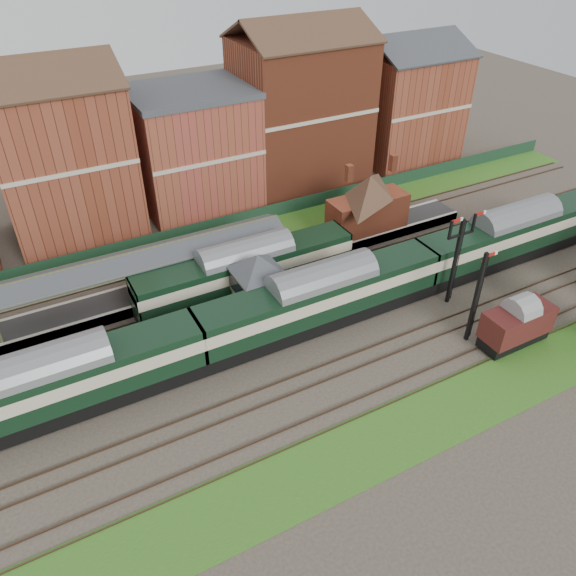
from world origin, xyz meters
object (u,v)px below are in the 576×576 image
signal_box (259,285)px  goods_van_a (517,324)px  dmu_train (322,297)px  semaphore_bracket (457,256)px  platform_railcar (246,270)px

signal_box → goods_van_a: (15.79, -12.25, -1.26)m
dmu_train → semaphore_bracket: bearing=-12.6°
platform_railcar → goods_van_a: platform_railcar is taller
semaphore_bracket → goods_van_a: semaphore_bracket is taller
signal_box → semaphore_bracket: bearing=-20.9°
dmu_train → goods_van_a: 14.95m
dmu_train → platform_railcar: dmu_train is taller
dmu_train → goods_van_a: bearing=-37.1°
signal_box → semaphore_bracket: (15.04, -5.75, 1.44)m
platform_railcar → dmu_train: bearing=-61.6°
signal_box → platform_railcar: (0.37, 3.25, -0.60)m
dmu_train → platform_railcar: (-3.51, 6.50, -0.16)m
signal_box → semaphore_bracket: semaphore_bracket is taller
signal_box → dmu_train: signal_box is taller
semaphore_bracket → platform_railcar: 17.33m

